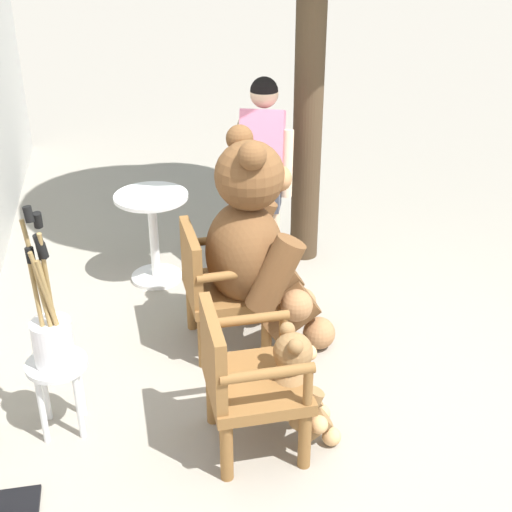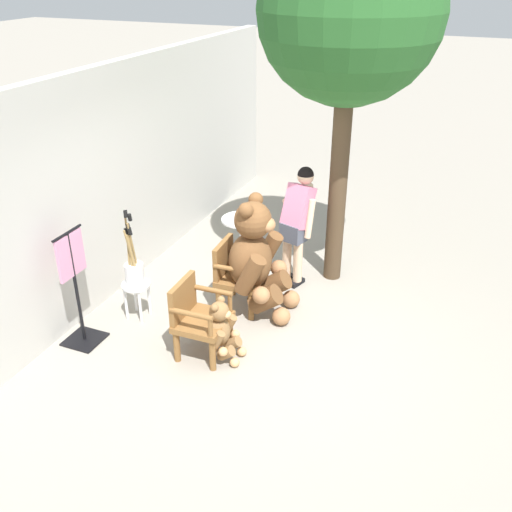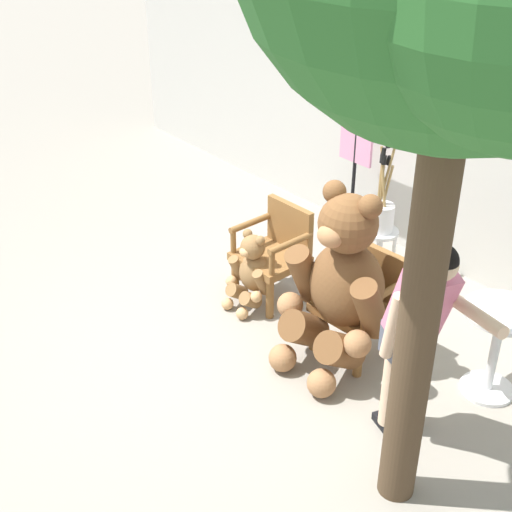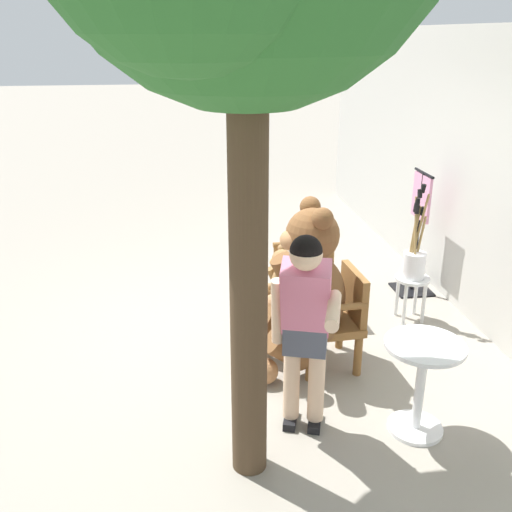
{
  "view_description": "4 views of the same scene",
  "coord_description": "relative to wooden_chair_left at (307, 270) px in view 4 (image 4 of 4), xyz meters",
  "views": [
    {
      "loc": [
        -3.52,
        1.25,
        2.79
      ],
      "look_at": [
        0.12,
        0.54,
        0.85
      ],
      "focal_mm": 50.0,
      "sensor_mm": 36.0,
      "label": 1
    },
    {
      "loc": [
        -4.98,
        -1.8,
        3.87
      ],
      "look_at": [
        0.38,
        0.42,
        0.82
      ],
      "focal_mm": 40.0,
      "sensor_mm": 36.0,
      "label": 2
    },
    {
      "loc": [
        3.55,
        -2.88,
        3.53
      ],
      "look_at": [
        -0.07,
        0.13,
        0.82
      ],
      "focal_mm": 50.0,
      "sensor_mm": 36.0,
      "label": 3
    },
    {
      "loc": [
        4.72,
        -0.58,
        2.71
      ],
      "look_at": [
        -0.07,
        0.13,
        0.82
      ],
      "focal_mm": 40.0,
      "sensor_mm": 36.0,
      "label": 4
    }
  ],
  "objects": [
    {
      "name": "back_wall",
      "position": [
        0.51,
        1.68,
        0.94
      ],
      "size": [
        10.0,
        0.16,
        2.8
      ],
      "primitive_type": "cube",
      "color": "beige",
      "rests_on": "ground"
    },
    {
      "name": "round_side_table",
      "position": [
        2.0,
        0.36,
        -0.01
      ],
      "size": [
        0.56,
        0.56,
        0.72
      ],
      "color": "white",
      "rests_on": "ground"
    },
    {
      "name": "clothing_display_stand",
      "position": [
        -0.32,
        1.3,
        0.26
      ],
      "size": [
        0.44,
        0.4,
        1.36
      ],
      "color": "black",
      "rests_on": "ground"
    },
    {
      "name": "brush_bucket",
      "position": [
        0.33,
        1.0,
        0.21
      ],
      "size": [
        0.22,
        0.22,
        0.94
      ],
      "color": "white",
      "rests_on": "white_stool"
    },
    {
      "name": "white_stool",
      "position": [
        0.34,
        1.0,
        -0.11
      ],
      "size": [
        0.34,
        0.34,
        0.46
      ],
      "color": "silver",
      "rests_on": "ground"
    },
    {
      "name": "teddy_bear_small",
      "position": [
        0.0,
        -0.28,
        -0.11
      ],
      "size": [
        0.43,
        0.41,
        0.72
      ],
      "color": "olive",
      "rests_on": "ground"
    },
    {
      "name": "teddy_bear_large",
      "position": [
        1.02,
        -0.26,
        0.26
      ],
      "size": [
        0.88,
        0.85,
        1.48
      ],
      "color": "brown",
      "rests_on": "ground"
    },
    {
      "name": "wooden_chair_left",
      "position": [
        0.0,
        0.0,
        0.0
      ],
      "size": [
        0.57,
        0.53,
        0.86
      ],
      "color": "brown",
      "rests_on": "ground"
    },
    {
      "name": "person_visitor",
      "position": [
        1.89,
        -0.47,
        0.46
      ],
      "size": [
        0.82,
        0.48,
        1.56
      ],
      "color": "black",
      "rests_on": "ground"
    },
    {
      "name": "wooden_chair_right",
      "position": [
        1.02,
        -0.0,
        0.0
      ],
      "size": [
        0.59,
        0.55,
        0.86
      ],
      "color": "brown",
      "rests_on": "ground"
    },
    {
      "name": "ground_plane",
      "position": [
        0.51,
        -0.72,
        -0.46
      ],
      "size": [
        60.0,
        60.0,
        0.0
      ],
      "primitive_type": "plane",
      "color": "gray"
    }
  ]
}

